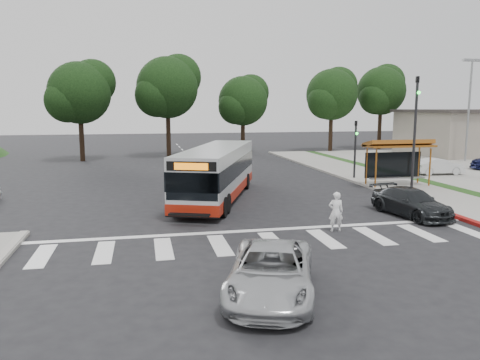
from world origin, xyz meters
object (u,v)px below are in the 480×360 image
object	(u,v)px
dark_sedan	(411,202)
transit_bus	(217,174)
silver_suv_south	(271,271)
pedestrian	(336,212)

from	to	relation	value
dark_sedan	transit_bus	bearing A→B (deg)	135.44
silver_suv_south	dark_sedan	bearing A→B (deg)	59.83
silver_suv_south	pedestrian	bearing A→B (deg)	72.27
pedestrian	silver_suv_south	distance (m)	7.11
transit_bus	silver_suv_south	distance (m)	13.18
pedestrian	dark_sedan	distance (m)	4.77
dark_sedan	silver_suv_south	distance (m)	11.46
transit_bus	pedestrian	bearing A→B (deg)	-43.89
pedestrian	silver_suv_south	bearing A→B (deg)	65.53
transit_bus	pedestrian	xyz separation A→B (m)	(3.57, -7.45, -0.60)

